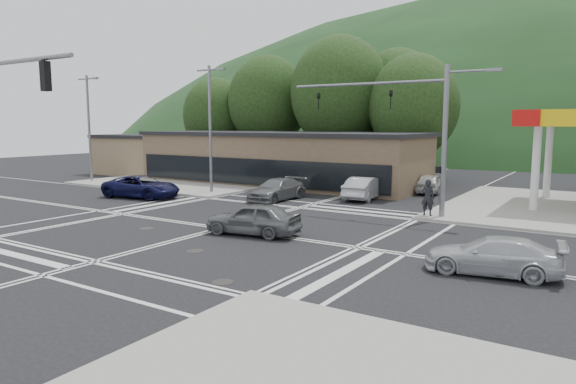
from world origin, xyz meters
The scene contains 20 objects.
ground centered at (0.00, 0.00, 0.00)m, with size 120.00×120.00×0.00m, color black.
sidewalk_nw centered at (-15.00, 15.00, 0.07)m, with size 16.00×16.00×0.15m, color gray.
commercial_row centered at (-8.00, 17.00, 2.00)m, with size 24.00×8.00×4.00m, color brown.
commercial_nw centered at (-24.00, 17.00, 1.80)m, with size 8.00×7.00×3.60m, color #846B4F.
hill_north centered at (0.00, 90.00, 0.00)m, with size 252.00×126.00×140.00m, color #1B3618.
tree_n_a centered at (-14.00, 24.00, 7.14)m, with size 8.00×8.00×11.75m.
tree_n_b centered at (-6.00, 24.00, 7.79)m, with size 9.00×9.00×12.98m.
tree_n_c centered at (1.00, 24.00, 6.49)m, with size 7.60×7.60×10.87m.
tree_n_d centered at (-20.00, 23.00, 5.84)m, with size 6.80×6.80×9.76m.
tree_n_e centered at (-2.00, 28.00, 7.14)m, with size 8.40×8.40×11.98m.
streetlight_nw centered at (-8.44, 9.00, 5.05)m, with size 2.50×0.25×9.00m.
streetlight_w centered at (-21.94, 9.00, 5.05)m, with size 2.50×0.25×9.00m.
signal_mast_ne centered at (6.95, 8.20, 5.07)m, with size 11.65×0.30×8.00m.
car_blue_west centered at (-11.23, 5.00, 0.75)m, with size 2.48×5.37×1.49m, color #0C0D35.
car_grey_center centered at (2.12, -0.30, 0.74)m, with size 1.75×4.34×1.48m, color #5C5E61.
car_silver_east centered at (12.53, -0.93, 0.64)m, with size 1.78×4.38×1.27m, color silver.
car_queue_a centered at (1.87, 12.54, 0.76)m, with size 1.60×4.60×1.51m, color #A6A7AD.
car_queue_b centered at (4.56, 17.91, 0.71)m, with size 1.67×4.15×1.41m, color #B1B1AD.
car_northbound centered at (-2.85, 9.00, 0.70)m, with size 1.97×4.86×1.41m, color slate.
pedestrian centered at (7.50, 7.97, 1.12)m, with size 0.71×0.46×1.94m, color black.
Camera 1 is at (15.79, -18.67, 5.02)m, focal length 32.00 mm.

